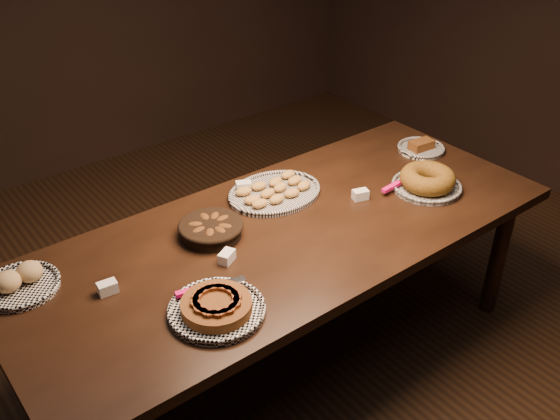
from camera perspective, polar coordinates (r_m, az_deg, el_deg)
ground at (r=3.12m, az=0.49°, el=-13.29°), size 5.00×5.00×0.00m
buffet_table at (r=2.69m, az=0.56°, el=-3.09°), size 2.40×1.00×0.75m
apple_tart_plate at (r=2.22m, az=-5.83°, el=-8.85°), size 0.35×0.35×0.07m
madeleine_platter at (r=2.88m, az=-0.49°, el=1.69°), size 0.45×0.37×0.05m
bundt_cake_plate at (r=2.99m, az=13.29°, el=2.61°), size 0.38×0.34×0.10m
croissant_basket at (r=2.60m, az=-6.31°, el=-1.66°), size 0.27×0.27×0.07m
bread_roll_plate at (r=2.50m, az=-22.69°, el=-6.11°), size 0.29×0.29×0.09m
loaf_plate at (r=3.36m, az=12.77°, el=5.59°), size 0.25×0.25×0.06m
tent_cards at (r=2.71m, az=0.21°, el=-0.31°), size 1.70×0.49×0.04m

